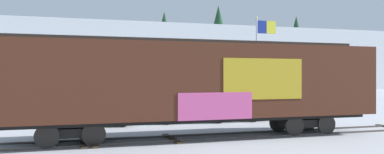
{
  "coord_description": "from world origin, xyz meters",
  "views": [
    {
      "loc": [
        -5.79,
        -16.39,
        2.69
      ],
      "look_at": [
        -0.45,
        0.94,
        2.67
      ],
      "focal_mm": 36.94,
      "sensor_mm": 36.0,
      "label": 1
    }
  ],
  "objects": [
    {
      "name": "parked_car_green",
      "position": [
        -4.48,
        5.7,
        0.85
      ],
      "size": [
        4.25,
        2.27,
        1.7
      ],
      "color": "#1E5933",
      "rests_on": "ground_plane"
    },
    {
      "name": "ground_plane",
      "position": [
        0.0,
        0.0,
        0.0
      ],
      "size": [
        260.0,
        260.0,
        0.0
      ],
      "primitive_type": "plane",
      "color": "#B2B5BC"
    },
    {
      "name": "parked_car_tan",
      "position": [
        5.84,
        5.84,
        0.87
      ],
      "size": [
        4.39,
        2.31,
        1.73
      ],
      "color": "#9E8966",
      "rests_on": "ground_plane"
    },
    {
      "name": "flagpole",
      "position": [
        8.23,
        10.95,
        4.89
      ],
      "size": [
        1.73,
        0.18,
        7.26
      ],
      "color": "silver",
      "rests_on": "ground_plane"
    },
    {
      "name": "track",
      "position": [
        1.57,
        0.01,
        0.04
      ],
      "size": [
        60.01,
        2.69,
        0.08
      ],
      "color": "#4C4742",
      "rests_on": "ground_plane"
    },
    {
      "name": "parked_car_white",
      "position": [
        0.88,
        5.77,
        0.85
      ],
      "size": [
        4.55,
        2.19,
        1.73
      ],
      "color": "silver",
      "rests_on": "ground_plane"
    },
    {
      "name": "hillside",
      "position": [
        -0.03,
        71.72,
        6.16
      ],
      "size": [
        133.36,
        41.28,
        16.71
      ],
      "color": "silver",
      "rests_on": "ground_plane"
    },
    {
      "name": "freight_car",
      "position": [
        -0.51,
        -0.0,
        2.44
      ],
      "size": [
        16.53,
        3.14,
        4.32
      ],
      "color": "#472316",
      "rests_on": "ground_plane"
    }
  ]
}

